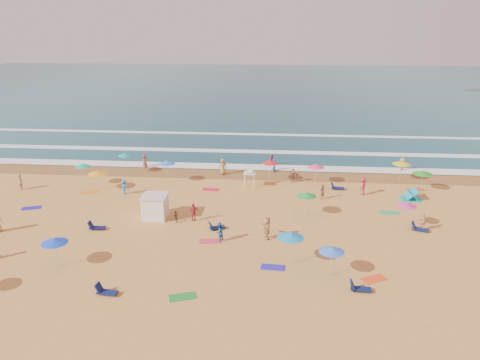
{
  "coord_description": "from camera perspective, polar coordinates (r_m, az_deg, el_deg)",
  "views": [
    {
      "loc": [
        3.98,
        -37.95,
        16.49
      ],
      "look_at": [
        0.32,
        6.0,
        1.5
      ],
      "focal_mm": 35.0,
      "sensor_mm": 36.0,
      "label": 1
    }
  ],
  "objects": [
    {
      "name": "ocean",
      "position": [
        123.12,
        2.93,
        11.05
      ],
      "size": [
        220.0,
        140.0,
        0.18
      ],
      "primitive_type": "cube",
      "color": "#0C4756",
      "rests_on": "ground"
    },
    {
      "name": "loungers",
      "position": [
        39.45,
        14.05,
        -6.26
      ],
      "size": [
        47.61,
        21.8,
        0.34
      ],
      "color": "#0E1249",
      "rests_on": "ground"
    },
    {
      "name": "beach_umbrellas",
      "position": [
        41.71,
        0.18,
        -1.44
      ],
      "size": [
        52.88,
        28.05,
        0.76
      ],
      "color": "#F33684",
      "rests_on": "ground"
    },
    {
      "name": "ground",
      "position": [
        41.57,
        -1.13,
        -4.6
      ],
      "size": [
        220.0,
        220.0,
        0.0
      ],
      "primitive_type": "plane",
      "color": "gold",
      "rests_on": "ground"
    },
    {
      "name": "cabana_roof",
      "position": [
        41.47,
        -10.38,
        -1.91
      ],
      "size": [
        2.2,
        2.2,
        0.12
      ],
      "primitive_type": "cube",
      "color": "silver",
      "rests_on": "cabana"
    },
    {
      "name": "surf_foam",
      "position": [
        61.62,
        0.89,
        3.34
      ],
      "size": [
        200.0,
        18.7,
        0.05
      ],
      "color": "white",
      "rests_on": "ground"
    },
    {
      "name": "towels",
      "position": [
        39.9,
        -3.99,
        -5.66
      ],
      "size": [
        45.49,
        22.95,
        0.03
      ],
      "color": "red",
      "rests_on": "ground"
    },
    {
      "name": "bicycle",
      "position": [
        41.34,
        -7.81,
        -4.24
      ],
      "size": [
        1.01,
        1.82,
        0.91
      ],
      "primitive_type": "imported",
      "rotation": [
        0.0,
        0.0,
        0.25
      ],
      "color": "black",
      "rests_on": "ground"
    },
    {
      "name": "lifeguard_stand",
      "position": [
        48.77,
        1.18,
        0.31
      ],
      "size": [
        1.2,
        1.2,
        2.1
      ],
      "primitive_type": null,
      "color": "white",
      "rests_on": "ground"
    },
    {
      "name": "cabana",
      "position": [
        41.85,
        -10.3,
        -3.27
      ],
      "size": [
        2.0,
        2.0,
        2.0
      ],
      "primitive_type": "cube",
      "color": "white",
      "rests_on": "ground"
    },
    {
      "name": "beachgoers",
      "position": [
        45.73,
        -0.65,
        -1.28
      ],
      "size": [
        41.72,
        26.25,
        2.13
      ],
      "color": "#E39E77",
      "rests_on": "ground"
    },
    {
      "name": "popup_tents",
      "position": [
        45.01,
        26.63,
        -4.0
      ],
      "size": [
        9.92,
        12.65,
        1.2
      ],
      "color": "#C52B86",
      "rests_on": "ground"
    },
    {
      "name": "wet_sand",
      "position": [
        53.22,
        0.24,
        0.73
      ],
      "size": [
        220.0,
        220.0,
        0.0
      ],
      "primitive_type": "plane",
      "color": "olive",
      "rests_on": "ground"
    }
  ]
}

